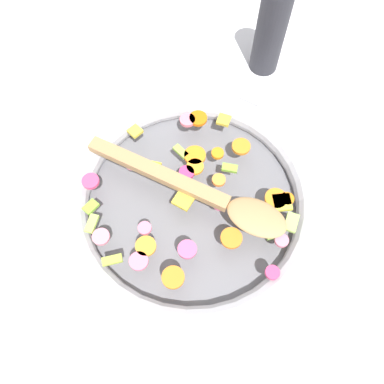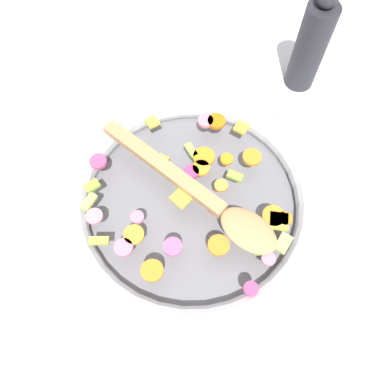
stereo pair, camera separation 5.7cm
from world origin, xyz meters
The scene contains 5 objects.
ground_plane centered at (0.00, 0.00, 0.00)m, with size 4.00×4.00×0.00m, color silver.
skillet centered at (0.00, 0.00, 0.02)m, with size 0.43×0.43×0.05m.
chopped_vegetables centered at (0.01, 0.00, 0.05)m, with size 0.34×0.31×0.01m.
wooden_spoon centered at (0.02, 0.00, 0.06)m, with size 0.33×0.11×0.01m.
pepper_mill centered at (0.06, 0.33, 0.09)m, with size 0.05×0.05×0.20m.
Camera 1 is at (0.06, -0.24, 0.56)m, focal length 35.00 mm.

